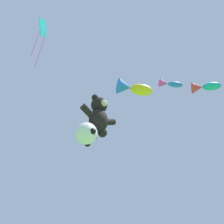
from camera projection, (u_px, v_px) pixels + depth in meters
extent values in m
ellipsoid|color=black|center=(99.00, 120.00, 10.12)|extent=(0.96, 0.82, 1.17)
sphere|color=black|center=(99.00, 105.00, 10.61)|extent=(0.80, 0.80, 0.80)
sphere|color=beige|center=(104.00, 103.00, 10.37)|extent=(0.34, 0.34, 0.34)
sphere|color=black|center=(95.00, 98.00, 10.62)|extent=(0.33, 0.33, 0.33)
cylinder|color=black|center=(87.00, 111.00, 9.84)|extent=(0.69, 0.31, 0.54)
sphere|color=black|center=(94.00, 129.00, 9.65)|extent=(0.43, 0.43, 0.43)
sphere|color=black|center=(104.00, 103.00, 10.95)|extent=(0.33, 0.33, 0.33)
cylinder|color=black|center=(109.00, 122.00, 10.63)|extent=(0.69, 0.31, 0.54)
sphere|color=black|center=(102.00, 133.00, 9.95)|extent=(0.43, 0.43, 0.43)
sphere|color=white|center=(86.00, 133.00, 9.21)|extent=(0.95, 0.95, 0.95)
sphere|color=black|center=(94.00, 137.00, 9.46)|extent=(0.26, 0.26, 0.26)
sphere|color=black|center=(81.00, 129.00, 9.50)|extent=(0.26, 0.26, 0.26)
sphere|color=black|center=(93.00, 131.00, 8.91)|extent=(0.26, 0.26, 0.26)
sphere|color=black|center=(87.00, 144.00, 9.21)|extent=(0.26, 0.26, 0.26)
ellipsoid|color=yellow|center=(142.00, 90.00, 13.38)|extent=(1.63, 1.38, 0.66)
cone|color=blue|center=(124.00, 87.00, 13.15)|extent=(1.16, 1.23, 0.96)
sphere|color=black|center=(148.00, 89.00, 13.58)|extent=(0.17, 0.17, 0.17)
ellipsoid|color=blue|center=(175.00, 85.00, 14.20)|extent=(1.06, 0.91, 0.35)
cone|color=#E53F9E|center=(164.00, 83.00, 14.10)|extent=(0.75, 0.74, 0.51)
sphere|color=black|center=(180.00, 84.00, 14.29)|extent=(0.09, 0.09, 0.09)
ellipsoid|color=#19ADB2|center=(212.00, 86.00, 14.02)|extent=(1.16, 1.27, 0.49)
cone|color=red|center=(197.00, 88.00, 14.12)|extent=(0.96, 0.94, 0.72)
sphere|color=black|center=(217.00, 84.00, 14.05)|extent=(0.13, 0.13, 0.13)
cube|color=#19ADB2|center=(43.00, 28.00, 10.74)|extent=(0.87, 0.78, 1.15)
cylinder|color=#E53F9E|center=(36.00, 42.00, 9.95)|extent=(0.03, 0.18, 1.73)
cylinder|color=#E53F9E|center=(41.00, 49.00, 9.98)|extent=(0.03, 0.25, 2.19)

